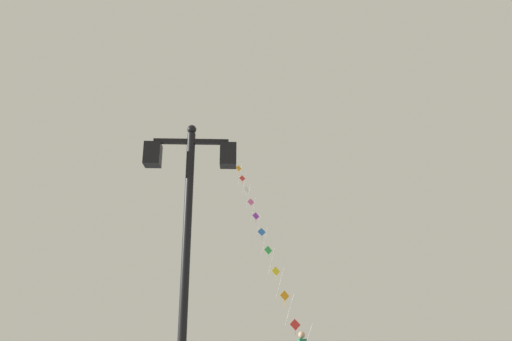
% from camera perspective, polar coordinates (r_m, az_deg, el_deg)
% --- Properties ---
extents(twin_lantern_lamp_post, '(1.58, 0.28, 5.15)m').
position_cam_1_polar(twin_lantern_lamp_post, '(8.05, -8.10, -5.06)').
color(twin_lantern_lamp_post, black).
rests_on(twin_lantern_lamp_post, ground_plane).
extents(kite_train, '(2.97, 14.99, 13.04)m').
position_cam_1_polar(kite_train, '(26.04, 0.65, -7.27)').
color(kite_train, brown).
rests_on(kite_train, ground_plane).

